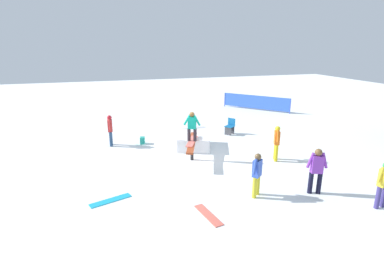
# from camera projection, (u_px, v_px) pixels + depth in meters

# --- Properties ---
(ground_plane) EXTENTS (60.00, 60.00, 0.00)m
(ground_plane) POSITION_uv_depth(u_px,v_px,m) (192.00, 160.00, 13.03)
(ground_plane) COLOR white
(rail_feature) EXTENTS (2.69, 1.23, 0.84)m
(rail_feature) POSITION_uv_depth(u_px,v_px,m) (192.00, 144.00, 12.83)
(rail_feature) COLOR black
(rail_feature) RESTS_ON ground
(snow_kicker_ramp) EXTENTS (2.21, 2.03, 0.64)m
(snow_kicker_ramp) POSITION_uv_depth(u_px,v_px,m) (194.00, 141.00, 14.50)
(snow_kicker_ramp) COLOR white
(snow_kicker_ramp) RESTS_ON ground
(main_rider_on_rail) EXTENTS (1.49, 0.93, 1.30)m
(main_rider_on_rail) POSITION_uv_depth(u_px,v_px,m) (192.00, 127.00, 12.63)
(main_rider_on_rail) COLOR #E86B5F
(main_rider_on_rail) RESTS_ON rail_feature
(bystander_yellow) EXTENTS (0.24, 0.61, 1.50)m
(bystander_yellow) POSITION_uv_depth(u_px,v_px,m) (384.00, 182.00, 9.04)
(bystander_yellow) COLOR #3C3378
(bystander_yellow) RESTS_ON ground
(bystander_blue) EXTENTS (0.48, 0.55, 1.50)m
(bystander_blue) POSITION_uv_depth(u_px,v_px,m) (257.00, 173.00, 9.73)
(bystander_blue) COLOR gold
(bystander_blue) RESTS_ON ground
(bystander_red) EXTENTS (0.66, 0.23, 1.54)m
(bystander_red) POSITION_uv_depth(u_px,v_px,m) (110.00, 129.00, 14.62)
(bystander_red) COLOR navy
(bystander_red) RESTS_ON ground
(bystander_orange) EXTENTS (0.61, 0.34, 1.53)m
(bystander_orange) POSITION_uv_depth(u_px,v_px,m) (277.00, 141.00, 12.76)
(bystander_orange) COLOR gold
(bystander_orange) RESTS_ON ground
(bystander_purple) EXTENTS (0.33, 0.70, 1.59)m
(bystander_purple) POSITION_uv_depth(u_px,v_px,m) (317.00, 169.00, 9.91)
(bystander_purple) COLOR black
(bystander_purple) RESTS_ON ground
(loose_snowboard_white) EXTENTS (0.42, 1.48, 0.02)m
(loose_snowboard_white) POSITION_uv_depth(u_px,v_px,m) (193.00, 128.00, 17.86)
(loose_snowboard_white) COLOR silver
(loose_snowboard_white) RESTS_ON ground
(loose_snowboard_coral) EXTENTS (1.30, 0.52, 0.02)m
(loose_snowboard_coral) POSITION_uv_depth(u_px,v_px,m) (208.00, 215.00, 8.83)
(loose_snowboard_coral) COLOR #E86453
(loose_snowboard_coral) RESTS_ON ground
(loose_snowboard_cyan) EXTENTS (0.69, 1.35, 0.02)m
(loose_snowboard_cyan) POSITION_uv_depth(u_px,v_px,m) (111.00, 200.00, 9.65)
(loose_snowboard_cyan) COLOR #1BABD4
(loose_snowboard_cyan) RESTS_ON ground
(folding_chair) EXTENTS (0.62, 0.62, 0.88)m
(folding_chair) POSITION_uv_depth(u_px,v_px,m) (230.00, 127.00, 16.59)
(folding_chair) COLOR #3F3F44
(folding_chair) RESTS_ON ground
(backpack_on_snow) EXTENTS (0.34, 0.28, 0.34)m
(backpack_on_snow) POSITION_uv_depth(u_px,v_px,m) (142.00, 140.00, 15.06)
(backpack_on_snow) COLOR teal
(backpack_on_snow) RESTS_ON ground
(safety_fence) EXTENTS (3.79, 3.55, 1.10)m
(safety_fence) POSITION_uv_depth(u_px,v_px,m) (256.00, 102.00, 22.58)
(safety_fence) COLOR blue
(safety_fence) RESTS_ON ground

